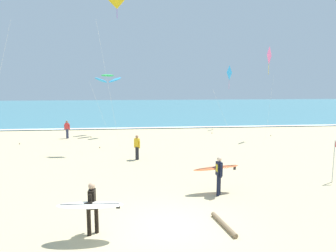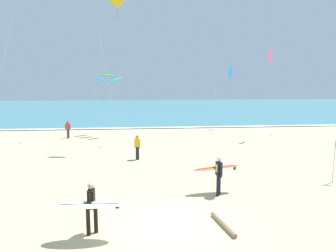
{
  "view_description": "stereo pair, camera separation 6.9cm",
  "coord_description": "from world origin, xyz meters",
  "px_view_note": "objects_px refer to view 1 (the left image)",
  "views": [
    {
      "loc": [
        -1.04,
        -9.65,
        4.77
      ],
      "look_at": [
        0.46,
        4.62,
        2.79
      ],
      "focal_mm": 32.37,
      "sensor_mm": 36.0,
      "label": 1
    },
    {
      "loc": [
        -0.98,
        -9.66,
        4.77
      ],
      "look_at": [
        0.46,
        4.62,
        2.79
      ],
      "focal_mm": 32.37,
      "sensor_mm": 36.0,
      "label": 2
    }
  ],
  "objects_px": {
    "surfer_lead": "(91,205)",
    "surfer_trailing": "(218,171)",
    "kite_diamond_cobalt_low": "(229,74)",
    "bystander_red_top": "(67,129)",
    "kite_diamond_golden_mid": "(116,1)",
    "lifeguard_flag": "(335,157)",
    "driftwood_log": "(224,224)",
    "bystander_yellow_top": "(137,147)",
    "kite_diamond_rose_near": "(269,57)",
    "kite_arc_emerald_high": "(108,79)"
  },
  "relations": [
    {
      "from": "bystander_red_top",
      "to": "driftwood_log",
      "type": "bearing_deg",
      "value": -63.28
    },
    {
      "from": "bystander_red_top",
      "to": "driftwood_log",
      "type": "xyz_separation_m",
      "value": [
        9.01,
        -17.89,
        -0.73
      ]
    },
    {
      "from": "surfer_lead",
      "to": "surfer_trailing",
      "type": "xyz_separation_m",
      "value": [
        4.92,
        3.27,
        -0.01
      ]
    },
    {
      "from": "surfer_lead",
      "to": "driftwood_log",
      "type": "height_order",
      "value": "surfer_lead"
    },
    {
      "from": "surfer_trailing",
      "to": "bystander_red_top",
      "type": "xyz_separation_m",
      "value": [
        -9.61,
        14.86,
        -0.23
      ]
    },
    {
      "from": "kite_diamond_golden_mid",
      "to": "kite_diamond_cobalt_low",
      "type": "relative_size",
      "value": 1.7
    },
    {
      "from": "bystander_yellow_top",
      "to": "driftwood_log",
      "type": "distance_m",
      "value": 9.98
    },
    {
      "from": "kite_diamond_golden_mid",
      "to": "lifeguard_flag",
      "type": "xyz_separation_m",
      "value": [
        10.85,
        -8.94,
        -9.25
      ]
    },
    {
      "from": "surfer_trailing",
      "to": "lifeguard_flag",
      "type": "xyz_separation_m",
      "value": [
        6.09,
        0.96,
        0.23
      ]
    },
    {
      "from": "surfer_trailing",
      "to": "kite_arc_emerald_high",
      "type": "relative_size",
      "value": 0.37
    },
    {
      "from": "kite_diamond_golden_mid",
      "to": "bystander_yellow_top",
      "type": "height_order",
      "value": "kite_diamond_golden_mid"
    },
    {
      "from": "kite_diamond_golden_mid",
      "to": "bystander_red_top",
      "type": "height_order",
      "value": "kite_diamond_golden_mid"
    },
    {
      "from": "kite_diamond_cobalt_low",
      "to": "bystander_red_top",
      "type": "relative_size",
      "value": 4.26
    },
    {
      "from": "lifeguard_flag",
      "to": "surfer_lead",
      "type": "bearing_deg",
      "value": -158.97
    },
    {
      "from": "kite_diamond_rose_near",
      "to": "surfer_trailing",
      "type": "bearing_deg",
      "value": -121.61
    },
    {
      "from": "kite_diamond_rose_near",
      "to": "kite_diamond_golden_mid",
      "type": "bearing_deg",
      "value": -167.51
    },
    {
      "from": "kite_diamond_rose_near",
      "to": "lifeguard_flag",
      "type": "relative_size",
      "value": 3.78
    },
    {
      "from": "kite_diamond_rose_near",
      "to": "kite_arc_emerald_high",
      "type": "distance_m",
      "value": 14.44
    },
    {
      "from": "bystander_yellow_top",
      "to": "lifeguard_flag",
      "type": "height_order",
      "value": "lifeguard_flag"
    },
    {
      "from": "surfer_trailing",
      "to": "kite_diamond_rose_near",
      "type": "distance_m",
      "value": 16.06
    },
    {
      "from": "kite_diamond_cobalt_low",
      "to": "kite_diamond_golden_mid",
      "type": "bearing_deg",
      "value": -139.66
    },
    {
      "from": "kite_diamond_cobalt_low",
      "to": "lifeguard_flag",
      "type": "relative_size",
      "value": 3.23
    },
    {
      "from": "bystander_yellow_top",
      "to": "kite_diamond_rose_near",
      "type": "bearing_deg",
      "value": 28.75
    },
    {
      "from": "bystander_yellow_top",
      "to": "lifeguard_flag",
      "type": "xyz_separation_m",
      "value": [
        9.56,
        -5.54,
        0.45
      ]
    },
    {
      "from": "kite_arc_emerald_high",
      "to": "lifeguard_flag",
      "type": "xyz_separation_m",
      "value": [
        12.16,
        -15.31,
        -4.03
      ]
    },
    {
      "from": "surfer_lead",
      "to": "kite_diamond_golden_mid",
      "type": "bearing_deg",
      "value": 89.3
    },
    {
      "from": "bystander_yellow_top",
      "to": "driftwood_log",
      "type": "xyz_separation_m",
      "value": [
        2.87,
        -9.53,
        -0.73
      ]
    },
    {
      "from": "kite_diamond_golden_mid",
      "to": "driftwood_log",
      "type": "bearing_deg",
      "value": -72.16
    },
    {
      "from": "kite_diamond_cobalt_low",
      "to": "driftwood_log",
      "type": "distance_m",
      "value": 24.23
    },
    {
      "from": "surfer_trailing",
      "to": "kite_diamond_golden_mid",
      "type": "xyz_separation_m",
      "value": [
        -4.76,
        9.9,
        9.47
      ]
    },
    {
      "from": "surfer_lead",
      "to": "lifeguard_flag",
      "type": "distance_m",
      "value": 11.8
    },
    {
      "from": "driftwood_log",
      "to": "bystander_red_top",
      "type": "bearing_deg",
      "value": 116.72
    },
    {
      "from": "surfer_lead",
      "to": "surfer_trailing",
      "type": "relative_size",
      "value": 0.95
    },
    {
      "from": "kite_diamond_cobalt_low",
      "to": "kite_arc_emerald_high",
      "type": "bearing_deg",
      "value": -165.9
    },
    {
      "from": "bystander_yellow_top",
      "to": "kite_diamond_cobalt_low",
      "type": "bearing_deg",
      "value": 52.5
    },
    {
      "from": "kite_arc_emerald_high",
      "to": "surfer_lead",
      "type": "bearing_deg",
      "value": -86.65
    },
    {
      "from": "kite_arc_emerald_high",
      "to": "kite_diamond_cobalt_low",
      "type": "distance_m",
      "value": 12.91
    },
    {
      "from": "kite_arc_emerald_high",
      "to": "driftwood_log",
      "type": "height_order",
      "value": "kite_arc_emerald_high"
    },
    {
      "from": "surfer_lead",
      "to": "driftwood_log",
      "type": "bearing_deg",
      "value": 3.22
    },
    {
      "from": "kite_diamond_rose_near",
      "to": "kite_diamond_cobalt_low",
      "type": "height_order",
      "value": "kite_diamond_rose_near"
    },
    {
      "from": "bystander_yellow_top",
      "to": "surfer_trailing",
      "type": "bearing_deg",
      "value": -61.95
    },
    {
      "from": "kite_diamond_rose_near",
      "to": "kite_diamond_golden_mid",
      "type": "xyz_separation_m",
      "value": [
        -12.57,
        -2.78,
        3.47
      ]
    },
    {
      "from": "bystander_red_top",
      "to": "kite_arc_emerald_high",
      "type": "bearing_deg",
      "value": 21.78
    },
    {
      "from": "kite_diamond_rose_near",
      "to": "driftwood_log",
      "type": "xyz_separation_m",
      "value": [
        -8.41,
        -15.72,
        -6.96
      ]
    },
    {
      "from": "bystander_yellow_top",
      "to": "lifeguard_flag",
      "type": "distance_m",
      "value": 11.06
    },
    {
      "from": "surfer_lead",
      "to": "kite_diamond_cobalt_low",
      "type": "relative_size",
      "value": 0.3
    },
    {
      "from": "lifeguard_flag",
      "to": "driftwood_log",
      "type": "height_order",
      "value": "lifeguard_flag"
    },
    {
      "from": "surfer_trailing",
      "to": "surfer_lead",
      "type": "bearing_deg",
      "value": -146.37
    },
    {
      "from": "surfer_lead",
      "to": "kite_diamond_rose_near",
      "type": "height_order",
      "value": "kite_diamond_rose_near"
    },
    {
      "from": "kite_diamond_cobalt_low",
      "to": "bystander_yellow_top",
      "type": "distance_m",
      "value": 17.05
    }
  ]
}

